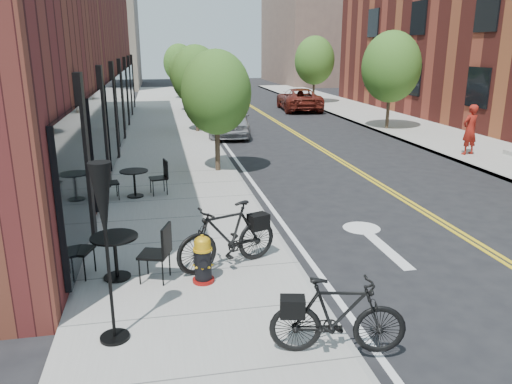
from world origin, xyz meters
TOP-DOWN VIEW (x-y plane):
  - ground at (0.00, 0.00)m, footprint 120.00×120.00m
  - sidewalk_near at (-2.00, 10.00)m, footprint 4.00×70.00m
  - sidewalk_far at (10.00, 10.00)m, footprint 4.00×70.00m
  - building_near at (-6.50, 14.00)m, footprint 5.00×28.00m
  - bg_building_left at (-8.00, 48.00)m, footprint 8.00×14.00m
  - bg_building_right at (16.00, 50.00)m, footprint 10.00×16.00m
  - tree_near_a at (-0.60, 9.00)m, footprint 2.20×2.20m
  - tree_near_b at (-0.60, 17.00)m, footprint 2.30×2.30m
  - tree_near_c at (-0.60, 25.00)m, footprint 2.10×2.10m
  - tree_near_d at (-0.60, 33.00)m, footprint 2.40×2.40m
  - tree_far_b at (8.60, 16.00)m, footprint 2.80×2.80m
  - tree_far_c at (8.60, 28.00)m, footprint 2.80×2.80m
  - fire_hydrant at (-1.82, 1.04)m, footprint 0.43×0.43m
  - bicycle_left at (-1.32, 1.56)m, footprint 2.07×1.25m
  - bicycle_right at (-0.30, -1.35)m, footprint 1.84×0.87m
  - bistro_set_b at (-3.27, 1.48)m, footprint 1.90×1.02m
  - bistro_set_c at (-3.13, 6.44)m, footprint 1.76×0.88m
  - patio_umbrella at (-3.18, -0.46)m, footprint 0.40×0.40m
  - parked_car_a at (0.80, 16.23)m, footprint 2.44×4.76m
  - parked_car_b at (0.92, 22.53)m, footprint 2.04×4.76m
  - parked_car_c at (1.51, 27.62)m, footprint 2.13×4.58m
  - parked_car_far at (6.60, 24.77)m, footprint 2.79×5.30m
  - pedestrian at (8.83, 9.66)m, footprint 0.77×0.61m

SIDE VIEW (x-z plane):
  - ground at x=0.00m, z-range 0.00..0.00m
  - sidewalk_near at x=-2.00m, z-range 0.00..0.12m
  - sidewalk_far at x=10.00m, z-range 0.00..0.12m
  - fire_hydrant at x=-1.82m, z-range 0.10..0.95m
  - bistro_set_c at x=-3.13m, z-range 0.12..1.05m
  - bistro_set_b at x=-3.27m, z-range 0.12..1.12m
  - parked_car_c at x=1.51m, z-range 0.00..1.30m
  - bicycle_right at x=-0.30m, z-range 0.12..1.18m
  - parked_car_far at x=6.60m, z-range 0.00..1.42m
  - bicycle_left at x=-1.32m, z-range 0.12..1.32m
  - parked_car_b at x=0.92m, z-range 0.00..1.53m
  - parked_car_a at x=0.80m, z-range 0.00..1.55m
  - pedestrian at x=8.83m, z-range 0.12..1.97m
  - patio_umbrella at x=-3.18m, z-range 0.66..3.14m
  - tree_near_c at x=-0.60m, z-range 0.69..4.37m
  - tree_near_a at x=-0.60m, z-range 0.70..4.51m
  - tree_near_b at x=-0.60m, z-range 0.72..4.70m
  - tree_near_d at x=-0.60m, z-range 0.73..4.85m
  - tree_far_b at x=8.60m, z-range 0.75..5.37m
  - tree_far_c at x=8.60m, z-range 0.75..5.37m
  - building_near at x=-6.50m, z-range 0.00..7.00m
  - bg_building_left at x=-8.00m, z-range 0.00..10.00m
  - bg_building_right at x=16.00m, z-range 0.00..12.00m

